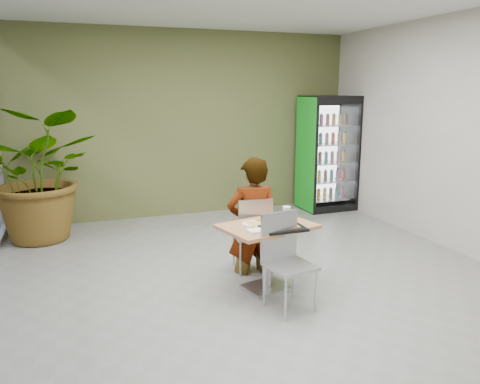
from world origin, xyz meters
name	(u,v)px	position (x,y,z in m)	size (l,w,h in m)	color
ground	(263,289)	(0.00, 0.00, 0.00)	(7.00, 7.00, 0.00)	gray
room_envelope	(265,147)	(0.00, 0.00, 1.60)	(6.00, 7.00, 3.20)	#BBB7A9
dining_table	(267,243)	(0.03, -0.02, 0.54)	(1.11, 0.90, 0.75)	#B3704D
chair_far	(253,229)	(0.07, 0.49, 0.55)	(0.45, 0.46, 0.94)	#ADAFB2
chair_near	(285,253)	(0.04, -0.45, 0.57)	(0.50, 0.51, 0.98)	#ADAFB2
seated_woman	(253,227)	(0.08, 0.54, 0.56)	(0.63, 0.41, 1.72)	black
pizza_plate	(254,223)	(-0.10, 0.05, 0.77)	(0.36, 0.34, 0.03)	white
soda_cup	(287,214)	(0.30, 0.06, 0.83)	(0.09, 0.09, 0.16)	white
napkin_stack	(255,231)	(-0.18, -0.21, 0.76)	(0.16, 0.16, 0.02)	white
cafeteria_tray	(283,228)	(0.12, -0.24, 0.76)	(0.45, 0.33, 0.03)	black
beverage_fridge	(328,153)	(2.53, 3.00, 1.04)	(0.96, 0.74, 2.09)	black
potted_plant	(42,175)	(-2.35, 2.77, 0.98)	(1.76, 1.52, 1.96)	#2E692A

